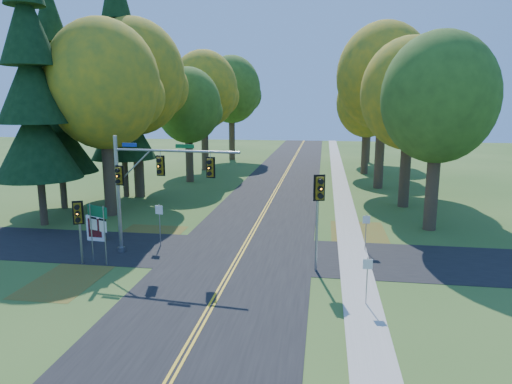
# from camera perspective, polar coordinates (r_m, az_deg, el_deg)

# --- Properties ---
(ground) EXTENTS (160.00, 160.00, 0.00)m
(ground) POSITION_cam_1_polar(r_m,az_deg,el_deg) (23.87, -2.79, -9.21)
(ground) COLOR #2D4F1C
(ground) RESTS_ON ground
(road_main) EXTENTS (8.00, 160.00, 0.02)m
(road_main) POSITION_cam_1_polar(r_m,az_deg,el_deg) (23.86, -2.79, -9.19)
(road_main) COLOR black
(road_main) RESTS_ON ground
(road_cross) EXTENTS (60.00, 6.00, 0.02)m
(road_cross) POSITION_cam_1_polar(r_m,az_deg,el_deg) (25.71, -1.92, -7.66)
(road_cross) COLOR black
(road_cross) RESTS_ON ground
(centerline_left) EXTENTS (0.10, 160.00, 0.01)m
(centerline_left) POSITION_cam_1_polar(r_m,az_deg,el_deg) (23.88, -3.03, -9.14)
(centerline_left) COLOR gold
(centerline_left) RESTS_ON road_main
(centerline_right) EXTENTS (0.10, 160.00, 0.01)m
(centerline_right) POSITION_cam_1_polar(r_m,az_deg,el_deg) (23.84, -2.56, -9.17)
(centerline_right) COLOR gold
(centerline_right) RESTS_ON road_main
(sidewalk_east) EXTENTS (1.60, 160.00, 0.06)m
(sidewalk_east) POSITION_cam_1_polar(r_m,az_deg,el_deg) (23.50, 12.42, -9.72)
(sidewalk_east) COLOR #9E998E
(sidewalk_east) RESTS_ON ground
(leaf_patch_w_near) EXTENTS (4.00, 6.00, 0.00)m
(leaf_patch_w_near) POSITION_cam_1_polar(r_m,az_deg,el_deg) (29.34, -13.84, -5.60)
(leaf_patch_w_near) COLOR brown
(leaf_patch_w_near) RESTS_ON ground
(leaf_patch_e) EXTENTS (3.50, 8.00, 0.00)m
(leaf_patch_e) POSITION_cam_1_polar(r_m,az_deg,el_deg) (29.23, 12.84, -5.62)
(leaf_patch_e) COLOR brown
(leaf_patch_e) RESTS_ON ground
(leaf_patch_w_far) EXTENTS (3.00, 5.00, 0.00)m
(leaf_patch_w_far) POSITION_cam_1_polar(r_m,az_deg,el_deg) (23.87, -22.54, -10.06)
(leaf_patch_w_far) COLOR brown
(leaf_patch_w_far) RESTS_ON ground
(tree_w_a) EXTENTS (8.00, 8.00, 14.15)m
(tree_w_a) POSITION_cam_1_polar(r_m,az_deg,el_deg) (35.00, -18.37, 12.54)
(tree_w_a) COLOR #38281C
(tree_w_a) RESTS_ON ground
(tree_e_a) EXTENTS (7.20, 7.20, 12.73)m
(tree_e_a) POSITION_cam_1_polar(r_m,az_deg,el_deg) (31.53, 21.97, 10.78)
(tree_e_a) COLOR #38281C
(tree_e_a) RESTS_ON ground
(tree_w_b) EXTENTS (8.60, 8.60, 15.38)m
(tree_w_b) POSITION_cam_1_polar(r_m,az_deg,el_deg) (41.55, -14.82, 13.63)
(tree_w_b) COLOR #38281C
(tree_w_b) RESTS_ON ground
(tree_e_b) EXTENTS (7.60, 7.60, 13.33)m
(tree_e_b) POSITION_cam_1_polar(r_m,az_deg,el_deg) (38.08, 18.76, 11.47)
(tree_e_b) COLOR #38281C
(tree_e_b) RESTS_ON ground
(tree_w_c) EXTENTS (6.80, 6.80, 11.91)m
(tree_w_c) POSITION_cam_1_polar(r_m,az_deg,el_deg) (48.47, -8.40, 10.60)
(tree_w_c) COLOR #38281C
(tree_w_c) RESTS_ON ground
(tree_e_c) EXTENTS (8.80, 8.80, 15.79)m
(tree_e_c) POSITION_cam_1_polar(r_m,az_deg,el_deg) (46.01, 15.74, 13.68)
(tree_e_c) COLOR #38281C
(tree_e_c) RESTS_ON ground
(tree_w_d) EXTENTS (8.20, 8.20, 14.56)m
(tree_w_d) POSITION_cam_1_polar(r_m,az_deg,el_deg) (57.03, -6.45, 12.55)
(tree_w_d) COLOR #38281C
(tree_w_d) RESTS_ON ground
(tree_e_d) EXTENTS (7.00, 7.00, 12.32)m
(tree_e_d) POSITION_cam_1_polar(r_m,az_deg,el_deg) (55.02, 13.78, 10.76)
(tree_e_d) COLOR #38281C
(tree_e_d) RESTS_ON ground
(tree_w_e) EXTENTS (8.40, 8.40, 14.97)m
(tree_w_e) POSITION_cam_1_polar(r_m,az_deg,el_deg) (67.39, -3.01, 12.63)
(tree_w_e) COLOR #38281C
(tree_w_e) RESTS_ON ground
(tree_e_e) EXTENTS (7.80, 7.80, 13.74)m
(tree_e_e) POSITION_cam_1_polar(r_m,az_deg,el_deg) (65.80, 14.06, 11.59)
(tree_e_e) COLOR #38281C
(tree_e_e) RESTS_ON ground
(pine_a) EXTENTS (5.60, 5.60, 19.48)m
(pine_a) POSITION_cam_1_polar(r_m,az_deg,el_deg) (33.77, -26.19, 11.53)
(pine_a) COLOR #38281C
(pine_a) RESTS_ON ground
(pine_b) EXTENTS (5.60, 5.60, 17.31)m
(pine_b) POSITION_cam_1_polar(r_m,az_deg,el_deg) (38.77, -23.70, 10.02)
(pine_b) COLOR #38281C
(pine_b) RESTS_ON ground
(pine_c) EXTENTS (5.60, 5.60, 20.56)m
(pine_c) POSITION_cam_1_polar(r_m,az_deg,el_deg) (41.78, -16.58, 12.60)
(pine_c) COLOR #38281C
(pine_c) RESTS_ON ground
(traffic_mast) EXTENTS (7.19, 1.03, 6.55)m
(traffic_mast) POSITION_cam_1_polar(r_m,az_deg,el_deg) (25.20, -13.52, 1.50)
(traffic_mast) COLOR gray
(traffic_mast) RESTS_ON ground
(east_signal_pole) EXTENTS (0.56, 0.66, 4.92)m
(east_signal_pole) POSITION_cam_1_polar(r_m,az_deg,el_deg) (22.19, 7.85, -0.84)
(east_signal_pole) COLOR #95989D
(east_signal_pole) RESTS_ON ground
(ped_signal_pole) EXTENTS (0.51, 0.62, 3.42)m
(ped_signal_pole) POSITION_cam_1_polar(r_m,az_deg,el_deg) (24.88, -21.31, -3.00)
(ped_signal_pole) COLOR gray
(ped_signal_pole) RESTS_ON ground
(route_sign_cluster) EXTENTS (1.37, 0.65, 3.17)m
(route_sign_cluster) POSITION_cam_1_polar(r_m,az_deg,el_deg) (24.89, -19.18, -3.58)
(route_sign_cluster) COLOR gray
(route_sign_cluster) RESTS_ON ground
(info_kiosk) EXTENTS (1.17, 0.27, 1.60)m
(info_kiosk) POSITION_cam_1_polar(r_m,az_deg,el_deg) (29.36, -19.41, -4.30)
(info_kiosk) COLOR white
(info_kiosk) RESTS_ON ground
(reg_sign_e_north) EXTENTS (0.41, 0.08, 2.13)m
(reg_sign_e_north) POSITION_cam_1_polar(r_m,az_deg,el_deg) (26.40, 13.59, -4.18)
(reg_sign_e_north) COLOR gray
(reg_sign_e_north) RESTS_ON ground
(reg_sign_e_south) EXTENTS (0.40, 0.08, 2.08)m
(reg_sign_e_south) POSITION_cam_1_polar(r_m,az_deg,el_deg) (19.54, 13.74, -9.77)
(reg_sign_e_south) COLOR gray
(reg_sign_e_south) RESTS_ON ground
(reg_sign_w) EXTENTS (0.48, 0.13, 2.51)m
(reg_sign_w) POSITION_cam_1_polar(r_m,az_deg,el_deg) (27.16, -11.98, -3.12)
(reg_sign_w) COLOR gray
(reg_sign_w) RESTS_ON ground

